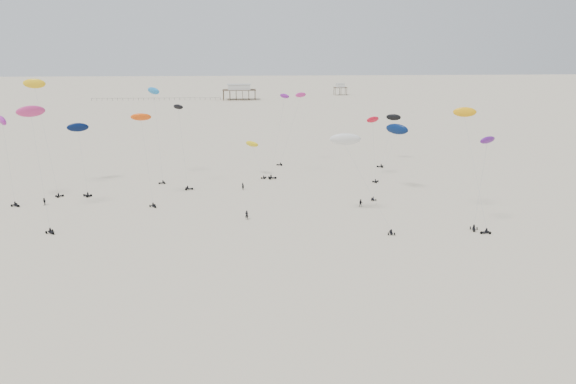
{
  "coord_description": "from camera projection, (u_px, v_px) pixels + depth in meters",
  "views": [
    {
      "loc": [
        -7.99,
        -11.46,
        32.98
      ],
      "look_at": [
        0.0,
        88.0,
        7.0
      ],
      "focal_mm": 35.0,
      "sensor_mm": 36.0,
      "label": 1
    }
  ],
  "objects": [
    {
      "name": "rig_1",
      "position": [
        295.0,
        114.0,
        159.47
      ],
      "size": [
        9.06,
        5.98,
        20.56
      ],
      "rotation": [
        0.0,
        0.0,
        1.43
      ],
      "color": "black",
      "rests_on": "ground"
    },
    {
      "name": "spectator_2",
      "position": [
        45.0,
        205.0,
        120.05
      ],
      "size": [
        1.28,
        1.11,
        1.91
      ],
      "primitive_type": "imported",
      "rotation": [
        0.0,
        0.0,
        5.73
      ],
      "color": "black",
      "rests_on": "ground"
    },
    {
      "name": "rig_5",
      "position": [
        143.0,
        135.0,
        120.93
      ],
      "size": [
        6.19,
        10.38,
        19.57
      ],
      "rotation": [
        0.0,
        0.0,
        3.73
      ],
      "color": "black",
      "rests_on": "ground"
    },
    {
      "name": "rig_12",
      "position": [
        33.0,
        128.0,
        109.14
      ],
      "size": [
        10.58,
        18.37,
        24.8
      ],
      "rotation": [
        0.0,
        0.0,
        3.88
      ],
      "color": "black",
      "rests_on": "ground"
    },
    {
      "name": "spectator_1",
      "position": [
        361.0,
        207.0,
        118.76
      ],
      "size": [
        1.03,
        0.7,
        1.95
      ],
      "primitive_type": "imported",
      "rotation": [
        0.0,
        0.0,
        6.12
      ],
      "color": "black",
      "rests_on": "ground"
    },
    {
      "name": "spectator_0",
      "position": [
        247.0,
        219.0,
        110.18
      ],
      "size": [
        0.87,
        0.66,
        2.17
      ],
      "primitive_type": "imported",
      "rotation": [
        0.0,
        0.0,
        2.98
      ],
      "color": "black",
      "rests_on": "ground"
    },
    {
      "name": "pier_fence",
      "position": [
        157.0,
        99.0,
        352.61
      ],
      "size": [
        80.2,
        0.2,
        1.5
      ],
      "color": "black",
      "rests_on": "ground"
    },
    {
      "name": "rig_6",
      "position": [
        278.0,
        137.0,
        143.11
      ],
      "size": [
        6.36,
        6.65,
        21.52
      ],
      "rotation": [
        0.0,
        0.0,
        4.85
      ],
      "color": "black",
      "rests_on": "ground"
    },
    {
      "name": "rig_10",
      "position": [
        469.0,
        138.0,
        107.49
      ],
      "size": [
        4.7,
        15.06,
        23.05
      ],
      "rotation": [
        0.0,
        0.0,
        1.78
      ],
      "color": "black",
      "rests_on": "ground"
    },
    {
      "name": "rig_3",
      "position": [
        5.0,
        137.0,
        119.28
      ],
      "size": [
        6.07,
        8.93,
        18.88
      ],
      "rotation": [
        0.0,
        0.0,
        4.1
      ],
      "color": "black",
      "rests_on": "ground"
    },
    {
      "name": "spectator_3",
      "position": [
        243.0,
        190.0,
        133.09
      ],
      "size": [
        0.87,
        0.82,
        1.98
      ],
      "primitive_type": "imported",
      "rotation": [
        0.0,
        0.0,
        2.52
      ],
      "color": "black",
      "rests_on": "ground"
    },
    {
      "name": "rig_2",
      "position": [
        482.0,
        173.0,
        102.34
      ],
      "size": [
        5.13,
        5.01,
        17.43
      ],
      "rotation": [
        0.0,
        0.0,
        2.78
      ],
      "color": "black",
      "rests_on": "ground"
    },
    {
      "name": "rig_8",
      "position": [
        391.0,
        128.0,
        162.87
      ],
      "size": [
        9.23,
        12.49,
        16.25
      ],
      "rotation": [
        0.0,
        0.0,
        1.25
      ],
      "color": "black",
      "rests_on": "ground"
    },
    {
      "name": "pavilion_main",
      "position": [
        239.0,
        93.0,
        355.77
      ],
      "size": [
        21.0,
        13.0,
        9.8
      ],
      "color": "brown",
      "rests_on": "ground"
    },
    {
      "name": "rig_9",
      "position": [
        183.0,
        147.0,
        132.46
      ],
      "size": [
        4.49,
        6.42,
        19.87
      ],
      "rotation": [
        0.0,
        0.0,
        4.76
      ],
      "color": "black",
      "rests_on": "ground"
    },
    {
      "name": "rig_11",
      "position": [
        155.0,
        104.0,
        140.43
      ],
      "size": [
        5.32,
        11.26,
        23.49
      ],
      "rotation": [
        0.0,
        0.0,
        1.85
      ],
      "color": "black",
      "rests_on": "ground"
    },
    {
      "name": "rig_14",
      "position": [
        37.0,
        98.0,
        127.35
      ],
      "size": [
        9.36,
        10.25,
        26.36
      ],
      "rotation": [
        0.0,
        0.0,
        5.39
      ],
      "color": "black",
      "rests_on": "ground"
    },
    {
      "name": "rig_7",
      "position": [
        395.0,
        134.0,
        127.58
      ],
      "size": [
        10.11,
        11.2,
        17.2
      ],
      "rotation": [
        0.0,
        0.0,
        0.1
      ],
      "color": "black",
      "rests_on": "ground"
    },
    {
      "name": "ground_plane",
      "position": [
        264.0,
        136.0,
        212.91
      ],
      "size": [
        900.0,
        900.0,
        0.0
      ],
      "primitive_type": "plane",
      "color": "beige"
    },
    {
      "name": "rig_15",
      "position": [
        79.0,
        139.0,
        135.27
      ],
      "size": [
        8.85,
        17.4,
        19.65
      ],
      "rotation": [
        0.0,
        0.0,
        1.05
      ],
      "color": "black",
      "rests_on": "ground"
    },
    {
      "name": "rig_0",
      "position": [
        254.0,
        150.0,
        145.45
      ],
      "size": [
        6.05,
        7.27,
        9.61
      ],
      "rotation": [
        0.0,
        0.0,
        5.62
      ],
      "color": "black",
      "rests_on": "ground"
    },
    {
      "name": "rig_13",
      "position": [
        349.0,
        148.0,
        108.58
      ],
      "size": [
        10.46,
        15.29,
        19.69
      ],
      "rotation": [
        0.0,
        0.0,
        -0.12
      ],
      "color": "black",
      "rests_on": "ground"
    },
    {
      "name": "pavilion_small",
      "position": [
        340.0,
        90.0,
        390.31
      ],
      "size": [
        9.0,
        7.0,
        8.0
      ],
      "color": "brown",
      "rests_on": "ground"
    },
    {
      "name": "rig_4",
      "position": [
        373.0,
        132.0,
        142.08
      ],
      "size": [
        4.49,
        9.51,
        16.05
      ],
      "rotation": [
        0.0,
        0.0,
        5.36
      ],
      "color": "black",
      "rests_on": "ground"
    }
  ]
}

